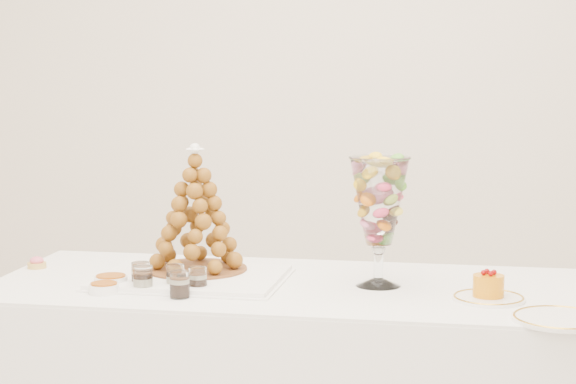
# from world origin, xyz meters

# --- Properties ---
(lace_tray) EXTENTS (0.54, 0.41, 0.02)m
(lace_tray) POSITION_xyz_m (-0.29, 0.14, 0.70)
(lace_tray) COLOR white
(lace_tray) RESTS_ON buffet_table
(macaron_vase) EXTENTS (0.17, 0.17, 0.37)m
(macaron_vase) POSITION_xyz_m (0.26, 0.17, 0.93)
(macaron_vase) COLOR white
(macaron_vase) RESTS_ON buffet_table
(cake_plate) EXTENTS (0.19, 0.19, 0.01)m
(cake_plate) POSITION_xyz_m (0.56, 0.04, 0.70)
(cake_plate) COLOR white
(cake_plate) RESTS_ON buffet_table
(spare_plate) EXTENTS (0.24, 0.24, 0.01)m
(spare_plate) POSITION_xyz_m (0.73, -0.15, 0.70)
(spare_plate) COLOR white
(spare_plate) RESTS_ON buffet_table
(pink_tart) EXTENTS (0.06, 0.06, 0.04)m
(pink_tart) POSITION_xyz_m (-0.82, 0.24, 0.71)
(pink_tart) COLOR tan
(pink_tart) RESTS_ON buffet_table
(verrine_a) EXTENTS (0.05, 0.05, 0.07)m
(verrine_a) POSITION_xyz_m (-0.41, 0.04, 0.73)
(verrine_a) COLOR white
(verrine_a) RESTS_ON buffet_table
(verrine_b) EXTENTS (0.06, 0.06, 0.07)m
(verrine_b) POSITION_xyz_m (-0.31, 0.03, 0.73)
(verrine_b) COLOR white
(verrine_b) RESTS_ON buffet_table
(verrine_c) EXTENTS (0.06, 0.06, 0.07)m
(verrine_c) POSITION_xyz_m (-0.24, 0.01, 0.73)
(verrine_c) COLOR white
(verrine_c) RESTS_ON buffet_table
(verrine_d) EXTENTS (0.07, 0.07, 0.07)m
(verrine_d) POSITION_xyz_m (-0.39, -0.02, 0.73)
(verrine_d) COLOR white
(verrine_d) RESTS_ON buffet_table
(verrine_e) EXTENTS (0.05, 0.05, 0.07)m
(verrine_e) POSITION_xyz_m (-0.27, -0.07, 0.73)
(verrine_e) COLOR white
(verrine_e) RESTS_ON buffet_table
(ramekin_back) EXTENTS (0.10, 0.10, 0.03)m
(ramekin_back) POSITION_xyz_m (-0.50, 0.03, 0.71)
(ramekin_back) COLOR white
(ramekin_back) RESTS_ON buffet_table
(ramekin_front) EXTENTS (0.08, 0.08, 0.03)m
(ramekin_front) POSITION_xyz_m (-0.49, -0.05, 0.71)
(ramekin_front) COLOR white
(ramekin_front) RESTS_ON buffet_table
(croquembouche) EXTENTS (0.31, 0.31, 0.38)m
(croquembouche) POSITION_xyz_m (-0.29, 0.21, 0.90)
(croquembouche) COLOR brown
(croquembouche) RESTS_ON lace_tray
(mousse_cake) EXTENTS (0.08, 0.08, 0.07)m
(mousse_cake) POSITION_xyz_m (0.56, 0.05, 0.73)
(mousse_cake) COLOR orange
(mousse_cake) RESTS_ON cake_plate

